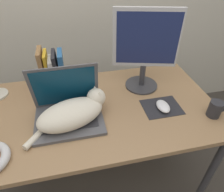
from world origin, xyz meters
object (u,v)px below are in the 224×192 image
object	(u,v)px
computer_mouse	(163,106)
book_row	(53,70)
mug	(216,109)
external_monitor	(145,48)
laptop	(68,110)
cat	(74,112)
webcam	(84,74)

from	to	relation	value
computer_mouse	book_row	size ratio (longest dim) A/B	0.43
mug	external_monitor	bearing A→B (deg)	129.53
laptop	mug	xyz separation A→B (m)	(0.79, -0.16, -0.01)
laptop	mug	bearing A→B (deg)	-11.37
laptop	external_monitor	bearing A→B (deg)	22.52
laptop	mug	world-z (taller)	laptop
computer_mouse	mug	bearing A→B (deg)	-23.56
computer_mouse	book_row	xyz separation A→B (m)	(-0.61, 0.39, 0.10)
cat	external_monitor	xyz separation A→B (m)	(0.46, 0.24, 0.20)
cat	mug	world-z (taller)	cat
laptop	cat	xyz separation A→B (m)	(0.03, -0.04, 0.01)
cat	webcam	bearing A→B (deg)	76.29
computer_mouse	laptop	bearing A→B (deg)	174.91
laptop	external_monitor	world-z (taller)	external_monitor
laptop	webcam	bearing A→B (deg)	70.66
webcam	mug	distance (m)	0.84
external_monitor	webcam	distance (m)	0.45
laptop	book_row	bearing A→B (deg)	102.34
external_monitor	mug	world-z (taller)	external_monitor
external_monitor	webcam	bearing A→B (deg)	156.75
laptop	external_monitor	xyz separation A→B (m)	(0.49, 0.20, 0.22)
external_monitor	computer_mouse	size ratio (longest dim) A/B	4.50
book_row	mug	world-z (taller)	book_row
book_row	webcam	distance (m)	0.21
cat	book_row	bearing A→B (deg)	105.05
laptop	mug	distance (m)	0.80
book_row	webcam	bearing A→B (deg)	5.31
laptop	book_row	world-z (taller)	laptop
book_row	webcam	size ratio (longest dim) A/B	3.51
cat	webcam	size ratio (longest dim) A/B	5.87
laptop	webcam	world-z (taller)	laptop
book_row	cat	bearing A→B (deg)	-74.95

